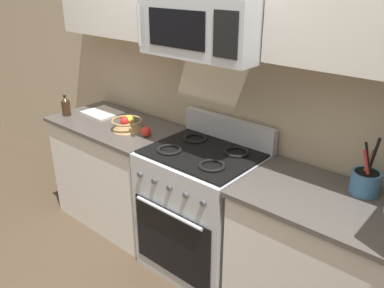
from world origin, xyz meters
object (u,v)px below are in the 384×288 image
Objects in this scene: apple_loose at (146,132)px; bottle_soy at (66,106)px; cutting_board at (103,113)px; fruit_basket at (127,123)px; microwave at (207,26)px; utensil_crock at (365,181)px; range_oven at (202,209)px.

apple_loose is 0.87m from bottle_soy.
apple_loose is at bearing -9.18° from cutting_board.
fruit_basket is 0.46m from cutting_board.
microwave is 10.08× the size of apple_loose.
utensil_crock is 2.40m from bottle_soy.
microwave reaches higher than fruit_basket.
range_oven is 4.57× the size of fruit_basket.
bottle_soy is at bearing -171.84° from utensil_crock.
bottle_soy is (-1.38, -0.16, 0.52)m from range_oven.
utensil_crock reaches higher than bottle_soy.
apple_loose is (-1.51, -0.22, -0.03)m from utensil_crock.
microwave is 1.07m from fruit_basket.
fruit_basket is at bearing -175.05° from microwave.
cutting_board is (-0.45, 0.10, -0.04)m from fruit_basket.
apple_loose is 0.68m from cutting_board.
fruit_basket is at bearing -172.70° from utensil_crock.
range_oven is 14.06× the size of apple_loose.
bottle_soy is (-2.38, -0.34, 0.01)m from utensil_crock.
range_oven is 1.48m from bottle_soy.
utensil_crock is (1.00, 0.19, 0.51)m from range_oven.
cutting_board is at bearing 170.82° from apple_loose.
range_oven is 0.88m from fruit_basket.
fruit_basket is at bearing 10.45° from bottle_soy.
utensil_crock is at bearing 7.30° from fruit_basket.
microwave is at bearing 90.01° from range_oven.
microwave is at bearing -2.02° from cutting_board.
microwave is 2.50× the size of cutting_board.
utensil_crock is 1.87× the size of bottle_soy.
range_oven is at bearing 4.23° from apple_loose.
range_oven reaches higher than cutting_board.
bottle_soy reaches higher than apple_loose.
fruit_basket reaches higher than apple_loose.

